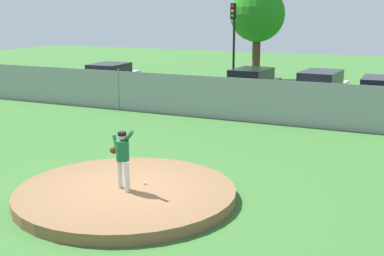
{
  "coord_description": "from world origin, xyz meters",
  "views": [
    {
      "loc": [
        6.63,
        -10.31,
        4.6
      ],
      "look_at": [
        0.24,
        3.4,
        1.14
      ],
      "focal_mm": 48.07,
      "sensor_mm": 36.0,
      "label": 1
    }
  ],
  "objects_px": {
    "pitcher_youth": "(122,154)",
    "parked_car_navy": "(381,96)",
    "parked_car_white": "(320,90)",
    "baseball": "(145,183)",
    "parked_car_charcoal": "(251,87)",
    "parked_car_silver": "(110,79)",
    "traffic_light_near": "(234,31)"
  },
  "relations": [
    {
      "from": "pitcher_youth",
      "to": "parked_car_navy",
      "type": "distance_m",
      "value": 15.17
    },
    {
      "from": "parked_car_white",
      "to": "parked_car_navy",
      "type": "relative_size",
      "value": 1.11
    },
    {
      "from": "parked_car_white",
      "to": "parked_car_navy",
      "type": "distance_m",
      "value": 2.86
    },
    {
      "from": "pitcher_youth",
      "to": "baseball",
      "type": "height_order",
      "value": "pitcher_youth"
    },
    {
      "from": "baseball",
      "to": "parked_car_charcoal",
      "type": "bearing_deg",
      "value": 97.56
    },
    {
      "from": "parked_car_silver",
      "to": "parked_car_navy",
      "type": "relative_size",
      "value": 1.02
    },
    {
      "from": "parked_car_charcoal",
      "to": "parked_car_navy",
      "type": "height_order",
      "value": "parked_car_charcoal"
    },
    {
      "from": "pitcher_youth",
      "to": "parked_car_white",
      "type": "bearing_deg",
      "value": 82.9
    },
    {
      "from": "baseball",
      "to": "parked_car_white",
      "type": "relative_size",
      "value": 0.02
    },
    {
      "from": "pitcher_youth",
      "to": "parked_car_white",
      "type": "xyz_separation_m",
      "value": [
        1.84,
        14.8,
        -0.34
      ]
    },
    {
      "from": "parked_car_navy",
      "to": "traffic_light_near",
      "type": "relative_size",
      "value": 0.87
    },
    {
      "from": "parked_car_charcoal",
      "to": "parked_car_silver",
      "type": "xyz_separation_m",
      "value": [
        -8.41,
        -0.18,
        -0.03
      ]
    },
    {
      "from": "parked_car_charcoal",
      "to": "baseball",
      "type": "bearing_deg",
      "value": -82.44
    },
    {
      "from": "parked_car_charcoal",
      "to": "parked_car_navy",
      "type": "distance_m",
      "value": 6.23
    },
    {
      "from": "pitcher_youth",
      "to": "parked_car_white",
      "type": "distance_m",
      "value": 14.92
    },
    {
      "from": "parked_car_charcoal",
      "to": "parked_car_silver",
      "type": "bearing_deg",
      "value": -178.79
    },
    {
      "from": "baseball",
      "to": "parked_car_silver",
      "type": "height_order",
      "value": "parked_car_silver"
    },
    {
      "from": "baseball",
      "to": "parked_car_white",
      "type": "distance_m",
      "value": 14.33
    },
    {
      "from": "baseball",
      "to": "parked_car_silver",
      "type": "relative_size",
      "value": 0.02
    },
    {
      "from": "pitcher_youth",
      "to": "baseball",
      "type": "xyz_separation_m",
      "value": [
        0.29,
        0.57,
        -0.87
      ]
    },
    {
      "from": "parked_car_navy",
      "to": "pitcher_youth",
      "type": "bearing_deg",
      "value": -107.98
    },
    {
      "from": "traffic_light_near",
      "to": "baseball",
      "type": "bearing_deg",
      "value": -76.37
    },
    {
      "from": "baseball",
      "to": "parked_car_navy",
      "type": "xyz_separation_m",
      "value": [
        4.39,
        13.85,
        0.47
      ]
    },
    {
      "from": "parked_car_silver",
      "to": "parked_car_navy",
      "type": "xyz_separation_m",
      "value": [
        14.64,
        0.16,
        -0.02
      ]
    },
    {
      "from": "parked_car_charcoal",
      "to": "parked_car_silver",
      "type": "height_order",
      "value": "parked_car_charcoal"
    },
    {
      "from": "parked_car_silver",
      "to": "traffic_light_near",
      "type": "relative_size",
      "value": 0.88
    },
    {
      "from": "pitcher_youth",
      "to": "parked_car_silver",
      "type": "relative_size",
      "value": 0.35
    },
    {
      "from": "parked_car_white",
      "to": "traffic_light_near",
      "type": "distance_m",
      "value": 7.41
    },
    {
      "from": "baseball",
      "to": "traffic_light_near",
      "type": "distance_m",
      "value": 18.69
    },
    {
      "from": "pitcher_youth",
      "to": "parked_car_silver",
      "type": "bearing_deg",
      "value": 124.94
    },
    {
      "from": "baseball",
      "to": "parked_car_white",
      "type": "bearing_deg",
      "value": 83.77
    },
    {
      "from": "parked_car_white",
      "to": "pitcher_youth",
      "type": "bearing_deg",
      "value": -97.1
    }
  ]
}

